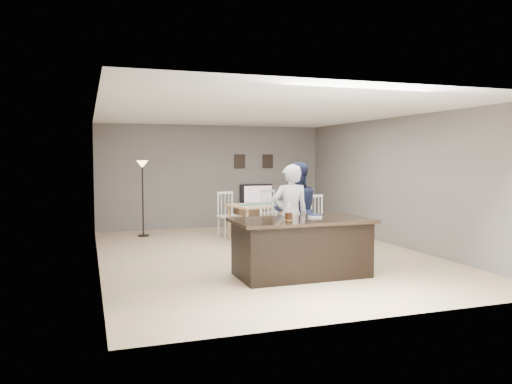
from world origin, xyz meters
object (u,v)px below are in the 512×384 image
object	(u,v)px
television	(257,194)
plate_stack	(315,216)
tv_console	(258,215)
man	(297,211)
dining_table	(268,210)
floor_lamp	(142,178)
woman	(290,215)
birthday_cake	(289,216)
kitchen_island	(301,247)

from	to	relation	value
television	plate_stack	distance (m)	5.59
tv_console	man	xyz separation A→B (m)	(-0.74, -4.31, 0.58)
dining_table	floor_lamp	xyz separation A→B (m)	(-2.62, 1.42, 0.71)
television	plate_stack	world-z (taller)	television
woman	dining_table	distance (m)	2.72
television	dining_table	size ratio (longest dim) A/B	0.41
television	plate_stack	bearing A→B (deg)	80.66
man	birthday_cake	size ratio (longest dim) A/B	7.12
kitchen_island	woman	bearing A→B (deg)	80.28
woman	dining_table	size ratio (longest dim) A/B	0.77
tv_console	plate_stack	distance (m)	5.55
man	plate_stack	size ratio (longest dim) A/B	7.57
tv_console	dining_table	xyz separation A→B (m)	(-0.51, -2.16, 0.37)
plate_stack	floor_lamp	distance (m)	5.22
man	birthday_cake	world-z (taller)	man
tv_console	kitchen_island	bearing A→B (deg)	-102.16
man	tv_console	bearing A→B (deg)	-93.82
birthday_cake	tv_console	bearing A→B (deg)	75.65
tv_console	plate_stack	world-z (taller)	plate_stack
kitchen_island	tv_console	distance (m)	5.70
tv_console	man	size ratio (longest dim) A/B	0.68
kitchen_island	television	size ratio (longest dim) A/B	2.35
kitchen_island	woman	distance (m)	0.87
tv_console	woman	world-z (taller)	woman
man	floor_lamp	xyz separation A→B (m)	(-2.39, 3.57, 0.50)
floor_lamp	birthday_cake	bearing A→B (deg)	-70.93
kitchen_island	television	xyz separation A→B (m)	(1.20, 5.64, 0.41)
tv_console	floor_lamp	xyz separation A→B (m)	(-3.12, -0.74, 1.08)
tv_console	dining_table	bearing A→B (deg)	-103.18
dining_table	plate_stack	bearing A→B (deg)	-109.19
plate_stack	kitchen_island	bearing A→B (deg)	-156.43
man	plate_stack	distance (m)	1.15
woman	man	bearing A→B (deg)	-117.77
kitchen_island	woman	world-z (taller)	woman
plate_stack	dining_table	bearing A→B (deg)	83.05
kitchen_island	plate_stack	xyz separation A→B (m)	(0.29, 0.13, 0.46)
floor_lamp	man	bearing A→B (deg)	-56.21
kitchen_island	dining_table	bearing A→B (deg)	78.49
man	floor_lamp	size ratio (longest dim) A/B	0.99
kitchen_island	man	size ratio (longest dim) A/B	1.22
woman	birthday_cake	bearing A→B (deg)	70.87
tv_console	dining_table	world-z (taller)	dining_table
tv_console	television	xyz separation A→B (m)	(0.00, 0.07, 0.56)
dining_table	television	bearing A→B (deg)	64.98
man	woman	bearing A→B (deg)	62.73
kitchen_island	birthday_cake	size ratio (longest dim) A/B	8.67
woman	floor_lamp	size ratio (longest dim) A/B	0.97
woman	man	size ratio (longest dim) A/B	0.98
dining_table	floor_lamp	bearing A→B (deg)	139.21
woman	plate_stack	bearing A→B (deg)	110.14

